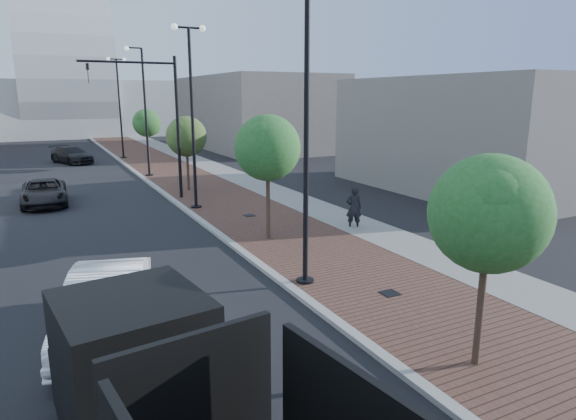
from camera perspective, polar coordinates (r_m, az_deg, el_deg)
name	(u,v)px	position (r m, az deg, el deg)	size (l,w,h in m)	color
sidewalk	(169,164)	(44.49, -13.55, 5.18)	(7.00, 140.00, 0.12)	#4C2D23
concrete_strip	(199,162)	(45.17, -10.21, 5.46)	(2.40, 140.00, 0.13)	slate
curb	(128,166)	(43.83, -18.02, 4.81)	(0.30, 140.00, 0.14)	gray
white_sedan	(107,304)	(13.25, -20.18, -10.20)	(1.77, 5.06, 1.67)	white
dark_car_mid	(44,192)	(30.33, -26.33, 1.84)	(2.29, 4.96, 1.38)	black
dark_car_far	(71,155)	(48.27, -23.72, 5.85)	(2.07, 5.09, 1.48)	black
pedestrian	(354,208)	(22.27, 7.60, 0.22)	(0.71, 0.47, 1.96)	black
streetlight_1	(303,149)	(14.81, 1.73, 7.08)	(1.44, 0.56, 9.21)	black
streetlight_2	(192,117)	(25.97, -10.98, 10.48)	(1.72, 0.56, 9.28)	black
streetlight_3	(144,118)	(37.64, -16.26, 10.21)	(1.44, 0.56, 9.21)	black
streetlight_4	(120,107)	(49.47, -18.84, 11.16)	(1.72, 0.56, 9.28)	black
traffic_mast	(161,112)	(28.65, -14.44, 10.86)	(5.09, 0.20, 8.00)	black
tree_0	(490,214)	(11.01, 22.25, -0.40)	(2.51, 2.48, 4.76)	#382619
tree_1	(268,148)	(19.85, -2.29, 7.16)	(2.65, 2.65, 5.18)	#382619
tree_2	(187,137)	(31.16, -11.58, 8.30)	(2.50, 2.47, 4.68)	#382619
tree_3	(147,123)	(42.82, -15.95, 9.61)	(2.34, 2.28, 4.82)	#382619
convention_center	(65,95)	(88.06, -24.39, 12.02)	(50.00, 30.00, 50.00)	#9EA4A8
commercial_block_ne	(255,112)	(57.57, -3.78, 11.17)	(12.00, 22.00, 8.00)	#625C58
commercial_block_e	(470,134)	(33.68, 20.31, 8.21)	(10.00, 16.00, 7.00)	slate
utility_cover_1	(390,293)	(15.26, 11.70, -9.38)	(0.50, 0.50, 0.02)	black
utility_cover_2	(249,215)	(24.38, -4.48, -0.62)	(0.50, 0.50, 0.02)	black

